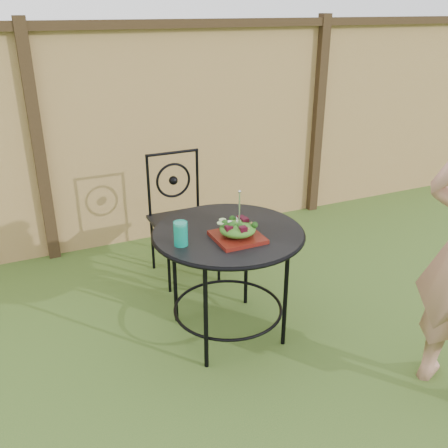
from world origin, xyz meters
The scene contains 8 objects.
ground centered at (0.00, 0.00, 0.00)m, with size 60.00×60.00×0.00m, color #254917.
fence centered at (0.00, 2.19, 0.95)m, with size 8.00×0.12×1.90m.
patio_table centered at (-0.41, 0.56, 0.59)m, with size 0.92×0.92×0.72m.
patio_chair centered at (-0.39, 1.44, 0.50)m, with size 0.46×0.46×0.95m.
salad_plate centered at (-0.41, 0.43, 0.74)m, with size 0.27×0.27×0.02m, color #510F0B.
salad centered at (-0.41, 0.43, 0.79)m, with size 0.21×0.21×0.08m, color #235614.
fork centered at (-0.40, 0.43, 0.92)m, with size 0.01×0.01×0.18m, color silver.
drinking_glass centered at (-0.73, 0.50, 0.79)m, with size 0.08×0.08×0.14m, color #0C967D.
Camera 1 is at (-1.57, -1.90, 1.96)m, focal length 40.00 mm.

